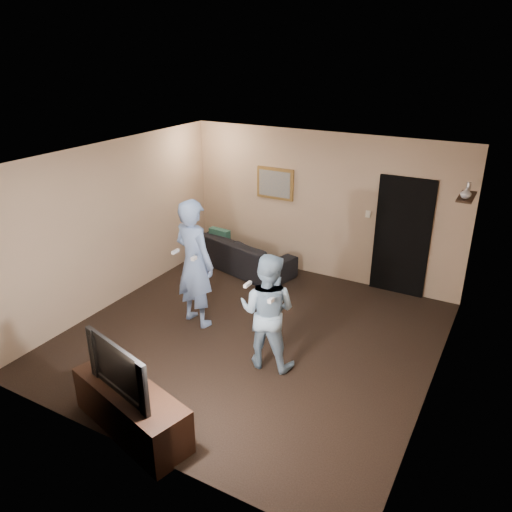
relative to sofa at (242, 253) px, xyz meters
The scene contains 19 objects.
ground 2.46m from the sofa, 56.57° to the right, with size 5.00×5.00×0.00m, color black.
ceiling 3.36m from the sofa, 56.57° to the right, with size 5.00×5.00×0.04m, color silver.
wall_back 1.74m from the sofa, 18.81° to the left, with size 5.00×0.04×2.60m, color tan.
wall_front 4.84m from the sofa, 73.48° to the right, with size 5.00×0.04×2.60m, color tan.
wall_left 2.55m from the sofa, 119.46° to the right, with size 0.04×5.00×2.60m, color tan.
wall_right 4.47m from the sofa, 27.95° to the right, with size 0.04×5.00×2.60m, color tan.
sofa is the anchor object (origin of this frame).
throw_pillow 0.53m from the sofa, behind, with size 0.42×0.14×0.42m, color #184940.
painting_frame 1.44m from the sofa, 44.14° to the left, with size 0.72×0.05×0.57m, color olive.
painting_canvas 1.43m from the sofa, 42.31° to the left, with size 0.62×0.01×0.47m, color slate.
doorway 2.92m from the sofa, ahead, with size 0.90×0.06×2.00m, color black.
light_switch 2.45m from the sofa, 11.17° to the left, with size 0.08×0.02×0.12m, color silver.
wall_shelf 4.11m from the sofa, ahead, with size 0.20×0.60×0.03m, color black.
shelf_vase 4.16m from the sofa, ahead, with size 0.14×0.14×0.15m, color #B5B6BA.
shelf_figurine 4.15m from the sofa, ahead, with size 0.06×0.06×0.18m, color silver.
tv_console 4.44m from the sofa, 75.33° to the right, with size 1.55×0.50×0.56m, color black.
television 4.48m from the sofa, 75.33° to the right, with size 1.05×0.14×0.61m, color black.
wii_player_left 2.20m from the sofa, 78.95° to the right, with size 0.80×0.62×1.95m.
wii_player_right 3.14m from the sofa, 53.51° to the right, with size 0.83×0.69×1.57m.
Camera 1 is at (3.08, -5.39, 3.92)m, focal length 35.00 mm.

